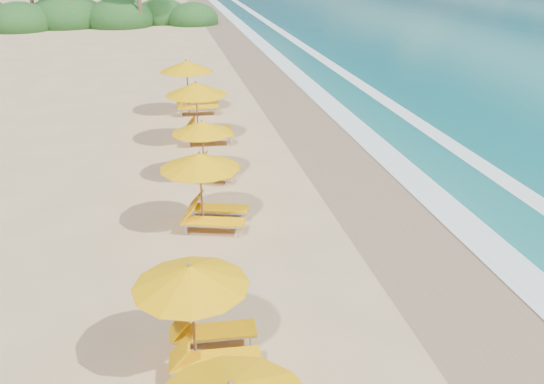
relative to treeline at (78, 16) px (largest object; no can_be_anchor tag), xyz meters
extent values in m
plane|color=tan|center=(9.94, -45.51, -1.00)|extent=(160.00, 160.00, 0.00)
cube|color=#897351|center=(13.94, -45.51, -0.99)|extent=(4.00, 160.00, 0.01)
cube|color=white|center=(15.44, -45.51, -0.97)|extent=(1.20, 160.00, 0.01)
cube|color=white|center=(18.44, -45.51, -0.97)|extent=(0.80, 160.00, 0.01)
sphere|color=olive|center=(7.74, -53.77, 1.25)|extent=(0.08, 0.08, 0.08)
cylinder|color=olive|center=(7.42, -50.55, 0.06)|extent=(0.05, 0.05, 2.11)
cone|color=#ECA504|center=(7.42, -50.55, 0.94)|extent=(2.28, 2.28, 0.42)
sphere|color=olive|center=(7.42, -50.55, 1.17)|extent=(0.08, 0.08, 0.08)
cylinder|color=olive|center=(8.06, -44.78, 0.08)|extent=(0.05, 0.05, 2.16)
cone|color=#ECA504|center=(8.06, -44.78, 0.98)|extent=(2.76, 2.76, 0.43)
sphere|color=olive|center=(8.06, -44.78, 1.22)|extent=(0.08, 0.08, 0.08)
cylinder|color=olive|center=(8.42, -41.16, 0.00)|extent=(0.05, 0.05, 1.98)
cone|color=#ECA504|center=(8.42, -41.16, 0.82)|extent=(2.73, 2.73, 0.40)
sphere|color=olive|center=(8.42, -41.16, 1.04)|extent=(0.07, 0.07, 0.07)
cylinder|color=olive|center=(8.54, -37.27, 0.20)|extent=(0.06, 0.06, 2.40)
cone|color=#ECA504|center=(8.54, -37.27, 1.20)|extent=(2.61, 2.61, 0.48)
sphere|color=olive|center=(8.54, -37.27, 1.47)|extent=(0.09, 0.09, 0.09)
cylinder|color=olive|center=(8.44, -32.83, 0.22)|extent=(0.06, 0.06, 2.43)
cone|color=#ECA504|center=(8.44, -32.83, 1.23)|extent=(2.55, 2.55, 0.49)
sphere|color=olive|center=(8.44, -32.83, 1.50)|extent=(0.09, 0.09, 0.09)
ellipsoid|color=#163D14|center=(3.94, -0.51, -0.37)|extent=(6.40, 6.40, 4.16)
ellipsoid|color=#163D14|center=(-1.06, 0.49, -0.29)|extent=(7.20, 7.20, 4.68)
ellipsoid|color=#163D14|center=(-5.06, -1.51, -0.41)|extent=(6.00, 6.00, 3.90)
ellipsoid|color=#163D14|center=(7.94, 1.49, -0.45)|extent=(5.60, 5.60, 3.64)
ellipsoid|color=#163D14|center=(10.94, -0.51, -0.51)|extent=(5.00, 5.00, 3.25)
cylinder|color=brown|center=(5.94, -2.51, 1.50)|extent=(0.36, 0.36, 5.00)
camera|label=1|loc=(7.15, -59.48, 6.45)|focal=37.63mm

